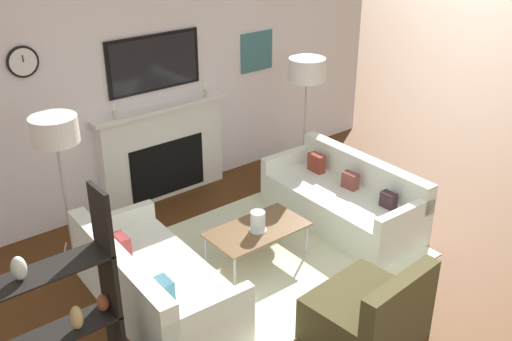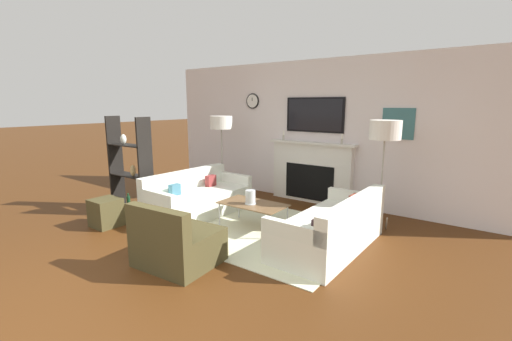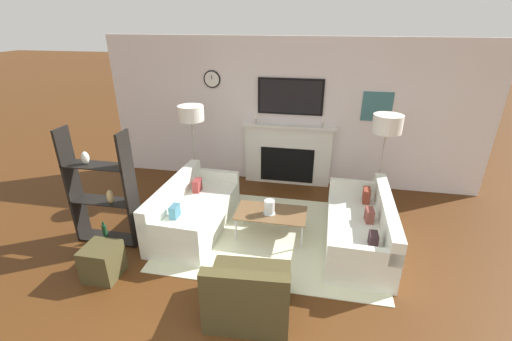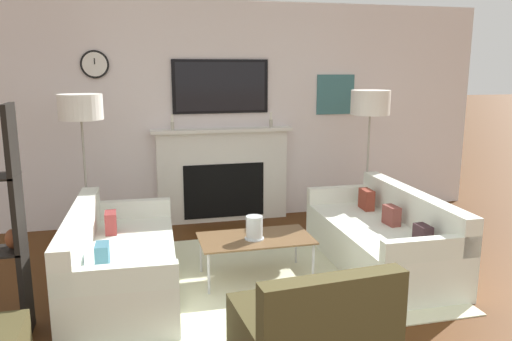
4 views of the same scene
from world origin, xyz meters
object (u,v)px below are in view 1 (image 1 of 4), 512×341
couch_right (344,201)px  floor_lamp_left (55,132)px  couch_left (153,284)px  armchair (369,315)px  coffee_table (257,231)px  hurricane_candle (258,222)px  shelf_unit (55,318)px  floor_lamp_right (307,71)px

couch_right → floor_lamp_left: bearing=160.1°
couch_left → floor_lamp_left: bearing=107.4°
couch_left → armchair: 1.93m
floor_lamp_left → coffee_table: bearing=-34.0°
hurricane_candle → shelf_unit: (-2.25, -0.51, 0.30)m
couch_left → shelf_unit: shelf_unit is taller
armchair → floor_lamp_right: bearing=57.6°
armchair → shelf_unit: 2.51m
hurricane_candle → floor_lamp_left: size_ratio=0.13×
couch_left → coffee_table: bearing=-0.7°
floor_lamp_left → floor_lamp_right: floor_lamp_right is taller
couch_left → floor_lamp_right: (2.81, 1.01, 1.24)m
coffee_table → floor_lamp_left: 2.16m
couch_left → armchair: size_ratio=2.01×
couch_left → coffee_table: (1.21, -0.01, 0.11)m
armchair → coffee_table: size_ratio=0.92×
coffee_table → shelf_unit: bearing=-166.5°
couch_right → hurricane_candle: couch_right is taller
couch_right → floor_lamp_left: (-2.81, 1.02, 1.24)m
hurricane_candle → floor_lamp_left: bearing=144.8°
couch_left → couch_right: (2.49, -0.00, 0.00)m
armchair → hurricane_candle: bearing=90.4°
couch_left → armchair: armchair is taller
couch_right → hurricane_candle: (-1.30, -0.05, 0.22)m
hurricane_candle → shelf_unit: 2.33m
armchair → floor_lamp_right: floor_lamp_right is taller
floor_lamp_right → shelf_unit: 4.24m
floor_lamp_left → shelf_unit: bearing=-115.3°
couch_right → floor_lamp_right: bearing=72.6°
hurricane_candle → armchair: bearing=-89.6°
armchair → hurricane_candle: armchair is taller
armchair → shelf_unit: bearing=157.0°
coffee_table → hurricane_candle: hurricane_candle is taller
couch_left → coffee_table: size_ratio=1.84×
coffee_table → hurricane_candle: size_ratio=4.79×
couch_left → coffee_table: 1.21m
shelf_unit → floor_lamp_left: bearing=64.7°
floor_lamp_left → shelf_unit: size_ratio=0.99×
coffee_table → shelf_unit: size_ratio=0.61×
floor_lamp_left → floor_lamp_right: (3.12, 0.00, -0.00)m
couch_left → floor_lamp_left: 1.64m
floor_lamp_right → shelf_unit: shelf_unit is taller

